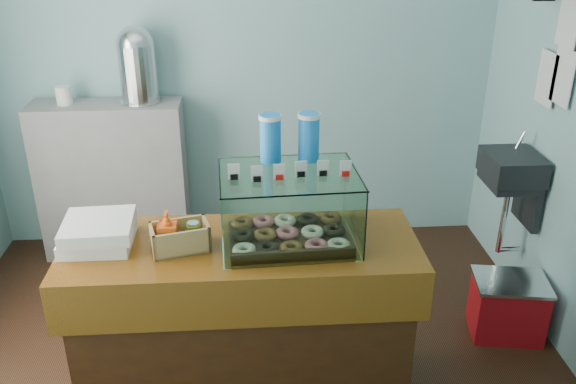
{
  "coord_description": "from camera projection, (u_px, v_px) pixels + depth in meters",
  "views": [
    {
      "loc": [
        0.05,
        -2.64,
        2.26
      ],
      "look_at": [
        0.22,
        -0.15,
        1.1
      ],
      "focal_mm": 38.0,
      "sensor_mm": 36.0,
      "label": 1
    }
  ],
  "objects": [
    {
      "name": "ground",
      "position": [
        247.0,
        364.0,
        3.34
      ],
      "size": [
        3.5,
        3.5,
        0.0
      ],
      "primitive_type": "plane",
      "color": "black",
      "rests_on": "ground"
    },
    {
      "name": "room_shell",
      "position": [
        241.0,
        51.0,
        2.63
      ],
      "size": [
        3.54,
        3.04,
        2.82
      ],
      "color": "#80B7BB",
      "rests_on": "ground"
    },
    {
      "name": "counter",
      "position": [
        244.0,
        324.0,
        2.91
      ],
      "size": [
        1.6,
        0.6,
        0.9
      ],
      "color": "#3F1E0C",
      "rests_on": "ground"
    },
    {
      "name": "back_shelf",
      "position": [
        114.0,
        180.0,
        4.24
      ],
      "size": [
        1.0,
        0.32,
        1.1
      ],
      "primitive_type": "cube",
      "color": "gray",
      "rests_on": "ground"
    },
    {
      "name": "display_case",
      "position": [
        289.0,
        203.0,
        2.71
      ],
      "size": [
        0.63,
        0.47,
        0.55
      ],
      "rotation": [
        0.0,
        0.0,
        0.05
      ],
      "color": "black",
      "rests_on": "counter"
    },
    {
      "name": "condiment_crate",
      "position": [
        177.0,
        236.0,
        2.65
      ],
      "size": [
        0.28,
        0.21,
        0.19
      ],
      "rotation": [
        0.0,
        0.0,
        0.25
      ],
      "color": "tan",
      "rests_on": "counter"
    },
    {
      "name": "pastry_boxes",
      "position": [
        98.0,
        232.0,
        2.7
      ],
      "size": [
        0.32,
        0.32,
        0.12
      ],
      "rotation": [
        0.0,
        0.0,
        0.0
      ],
      "color": "white",
      "rests_on": "counter"
    },
    {
      "name": "coffee_urn",
      "position": [
        137.0,
        63.0,
        3.93
      ],
      "size": [
        0.27,
        0.27,
        0.5
      ],
      "color": "silver",
      "rests_on": "back_shelf"
    },
    {
      "name": "red_cooler",
      "position": [
        507.0,
        307.0,
        3.51
      ],
      "size": [
        0.45,
        0.37,
        0.36
      ],
      "rotation": [
        0.0,
        0.0,
        -0.16
      ],
      "color": "#AF0E15",
      "rests_on": "ground"
    }
  ]
}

